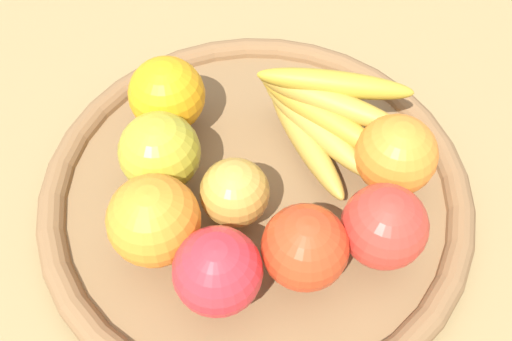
% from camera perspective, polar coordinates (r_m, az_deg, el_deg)
% --- Properties ---
extents(ground_plane, '(2.40, 2.40, 0.00)m').
position_cam_1_polar(ground_plane, '(0.60, 0.00, -2.99)').
color(ground_plane, olive).
rests_on(ground_plane, ground).
extents(basket, '(0.44, 0.44, 0.03)m').
position_cam_1_polar(basket, '(0.59, 0.00, -2.14)').
color(basket, brown).
rests_on(basket, ground_plane).
extents(orange_2, '(0.11, 0.11, 0.08)m').
position_cam_1_polar(orange_2, '(0.60, -8.78, 7.40)').
color(orange_2, orange).
rests_on(orange_2, basket).
extents(apple_0, '(0.10, 0.10, 0.08)m').
position_cam_1_polar(apple_0, '(0.52, 12.53, -5.40)').
color(apple_0, red).
rests_on(apple_0, basket).
extents(banana_bunch, '(0.14, 0.16, 0.07)m').
position_cam_1_polar(banana_bunch, '(0.58, 6.50, 5.51)').
color(banana_bunch, '#B79237').
rests_on(banana_bunch, basket).
extents(apple_3, '(0.07, 0.07, 0.06)m').
position_cam_1_polar(apple_3, '(0.53, -1.99, -2.24)').
color(apple_3, gold).
rests_on(apple_3, basket).
extents(orange_0, '(0.11, 0.11, 0.08)m').
position_cam_1_polar(orange_0, '(0.56, 13.64, 1.49)').
color(orange_0, orange).
rests_on(orange_0, basket).
extents(orange_1, '(0.09, 0.09, 0.08)m').
position_cam_1_polar(orange_1, '(0.51, -10.04, -4.87)').
color(orange_1, orange).
rests_on(orange_1, basket).
extents(apple_2, '(0.09, 0.09, 0.08)m').
position_cam_1_polar(apple_2, '(0.50, 4.85, -7.57)').
color(apple_2, red).
rests_on(apple_2, basket).
extents(apple_4, '(0.10, 0.10, 0.08)m').
position_cam_1_polar(apple_4, '(0.48, -3.81, -9.88)').
color(apple_4, red).
rests_on(apple_4, basket).
extents(apple_1, '(0.10, 0.10, 0.08)m').
position_cam_1_polar(apple_1, '(0.55, -9.49, 1.79)').
color(apple_1, '#A9A02A').
rests_on(apple_1, basket).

